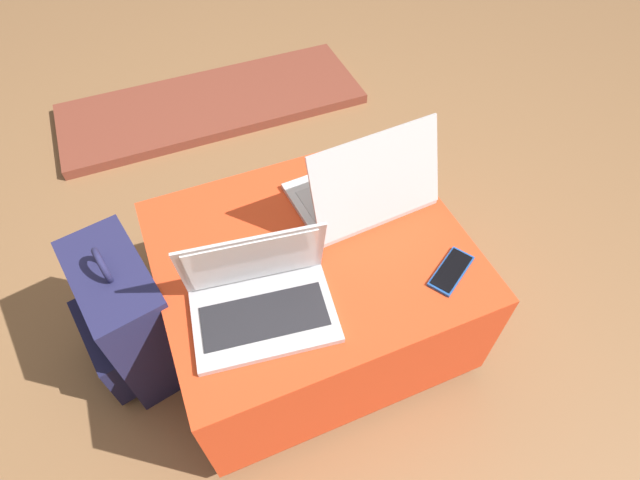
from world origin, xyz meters
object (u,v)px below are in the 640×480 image
laptop_near (260,297)px  laptop_far (364,189)px  cell_phone (451,271)px  backpack (129,319)px

laptop_near → laptop_far: 0.44m
laptop_far → cell_phone: size_ratio=2.47×
laptop_far → laptop_near: bearing=26.4°
cell_phone → laptop_far: bearing=-13.3°
laptop_far → backpack: bearing=-5.4°
laptop_far → backpack: laptop_far is taller
laptop_far → backpack: size_ratio=0.76×
laptop_far → backpack: 0.77m
backpack → laptop_near: bearing=43.4°
laptop_far → cell_phone: (0.10, -0.31, -0.05)m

